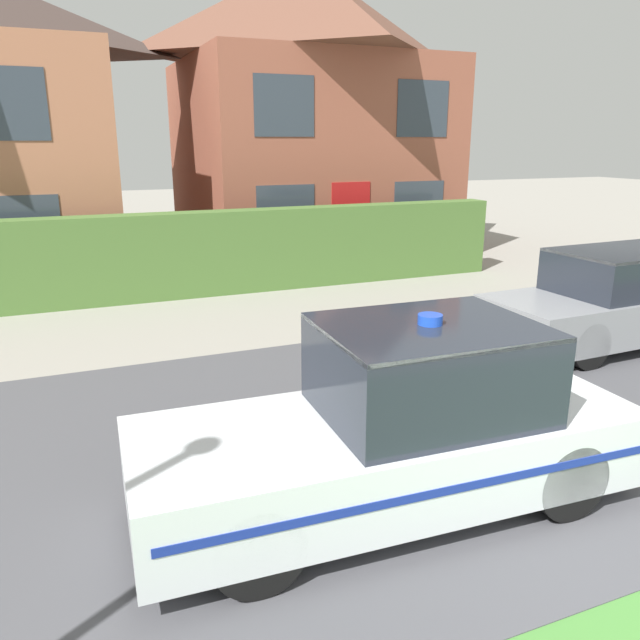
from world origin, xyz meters
TOP-DOWN VIEW (x-y plane):
  - road_strip at (0.00, 4.10)m, footprint 28.00×6.10m
  - garden_hedge at (-1.01, 10.96)m, footprint 13.88×0.58m
  - police_car at (-0.91, 2.70)m, footprint 4.34×1.76m
  - neighbour_car_near at (4.54, 5.32)m, footprint 4.49×1.70m
  - house_right at (3.21, 15.30)m, footprint 6.73×6.67m

SIDE VIEW (x-z plane):
  - road_strip at x=0.00m, z-range 0.00..0.01m
  - neighbour_car_near at x=4.54m, z-range -0.01..1.44m
  - police_car at x=-0.91m, z-range -0.11..1.57m
  - garden_hedge at x=-1.01m, z-range 0.00..1.69m
  - house_right at x=3.21m, z-range 0.08..7.63m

